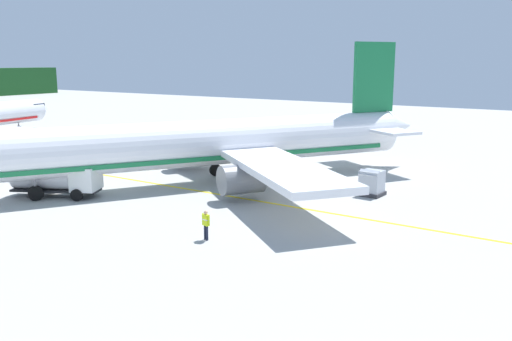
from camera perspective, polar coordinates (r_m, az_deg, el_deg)
The scene contains 6 objects.
airliner_foreground at distance 45.64m, azimuth -4.27°, elevation 2.86°, with size 37.15×31.57×11.90m.
service_truck_fuel at distance 43.88m, azimuth -20.10°, elevation -0.81°, with size 4.74×6.83×2.40m.
cargo_container_near at distance 42.59m, azimuth 12.05°, elevation -1.29°, with size 1.85×1.85×2.08m.
crew_marshaller at distance 44.90m, azimuth 4.35°, elevation -0.35°, with size 0.44×0.54×1.73m.
crew_loader_left at distance 31.53m, azimuth -5.28°, elevation -5.46°, with size 0.32×0.62×1.77m.
apron_guide_line at distance 41.11m, azimuth -1.68°, elevation -2.90°, with size 0.30×60.00×0.01m, color yellow.
Camera 1 is at (-2.63, -5.00, 10.23)m, focal length 38.10 mm.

